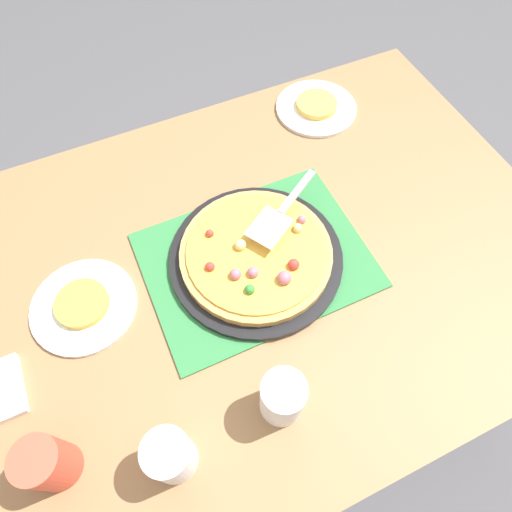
# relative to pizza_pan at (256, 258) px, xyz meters

# --- Properties ---
(ground_plane) EXTENTS (8.00, 8.00, 0.00)m
(ground_plane) POSITION_rel_pizza_pan_xyz_m (0.00, 0.00, -0.76)
(ground_plane) COLOR #4C4C51
(dining_table) EXTENTS (1.40, 1.00, 0.75)m
(dining_table) POSITION_rel_pizza_pan_xyz_m (0.00, 0.00, -0.12)
(dining_table) COLOR olive
(dining_table) RESTS_ON ground_plane
(placemat) EXTENTS (0.48, 0.36, 0.01)m
(placemat) POSITION_rel_pizza_pan_xyz_m (0.00, 0.00, -0.01)
(placemat) COLOR #2D753D
(placemat) RESTS_ON dining_table
(pizza_pan) EXTENTS (0.38, 0.38, 0.01)m
(pizza_pan) POSITION_rel_pizza_pan_xyz_m (0.00, 0.00, 0.00)
(pizza_pan) COLOR black
(pizza_pan) RESTS_ON placemat
(pizza) EXTENTS (0.33, 0.33, 0.05)m
(pizza) POSITION_rel_pizza_pan_xyz_m (0.00, 0.00, 0.02)
(pizza) COLOR tan
(pizza) RESTS_ON pizza_pan
(plate_near_left) EXTENTS (0.22, 0.22, 0.01)m
(plate_near_left) POSITION_rel_pizza_pan_xyz_m (0.37, -0.05, -0.01)
(plate_near_left) COLOR white
(plate_near_left) RESTS_ON dining_table
(plate_far_right) EXTENTS (0.22, 0.22, 0.01)m
(plate_far_right) POSITION_rel_pizza_pan_xyz_m (-0.35, -0.37, -0.01)
(plate_far_right) COLOR white
(plate_far_right) RESTS_ON dining_table
(served_slice_left) EXTENTS (0.11, 0.11, 0.02)m
(served_slice_left) POSITION_rel_pizza_pan_xyz_m (0.37, -0.05, 0.01)
(served_slice_left) COLOR gold
(served_slice_left) RESTS_ON plate_near_left
(served_slice_right) EXTENTS (0.11, 0.11, 0.02)m
(served_slice_right) POSITION_rel_pizza_pan_xyz_m (-0.35, -0.37, 0.01)
(served_slice_right) COLOR #EAB747
(served_slice_right) RESTS_ON plate_far_right
(cup_near) EXTENTS (0.08, 0.08, 0.12)m
(cup_near) POSITION_rel_pizza_pan_xyz_m (0.48, 0.24, 0.05)
(cup_near) COLOR #E04C38
(cup_near) RESTS_ON dining_table
(cup_far) EXTENTS (0.08, 0.08, 0.12)m
(cup_far) POSITION_rel_pizza_pan_xyz_m (0.09, 0.30, 0.05)
(cup_far) COLOR white
(cup_far) RESTS_ON dining_table
(cup_corner) EXTENTS (0.08, 0.08, 0.12)m
(cup_corner) POSITION_rel_pizza_pan_xyz_m (0.30, 0.31, 0.05)
(cup_corner) COLOR white
(cup_corner) RESTS_ON dining_table
(pizza_server) EXTENTS (0.22, 0.16, 0.01)m
(pizza_server) POSITION_rel_pizza_pan_xyz_m (-0.08, -0.05, 0.06)
(pizza_server) COLOR silver
(pizza_server) RESTS_ON pizza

